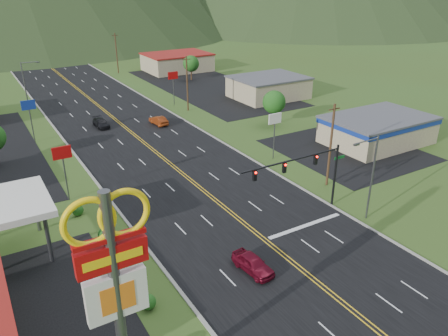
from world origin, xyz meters
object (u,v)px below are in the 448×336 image
pylon_sign (114,275)px  streetlight_west (26,83)px  streetlight_east (371,173)px  traffic_signal (307,168)px  car_red_far (159,121)px  car_dark_mid (101,123)px  car_red_near (253,264)px

pylon_sign → streetlight_west: (5.32, 68.00, -4.12)m
streetlight_west → streetlight_east: bearing=-69.1°
pylon_sign → streetlight_west: 68.33m
traffic_signal → streetlight_west: (-18.16, 56.00, -0.15)m
traffic_signal → car_red_far: traffic_signal is taller
car_dark_mid → car_red_near: bearing=-91.9°
traffic_signal → streetlight_west: bearing=108.0°
traffic_signal → car_red_near: (-10.15, -5.30, -4.60)m
streetlight_east → car_red_near: streetlight_east is taller
traffic_signal → car_red_far: bearing=91.8°
pylon_sign → streetlight_east: 29.58m
pylon_sign → car_red_near: bearing=26.7°
pylon_sign → traffic_signal: 26.67m
streetlight_west → car_dark_mid: bearing=-62.9°
pylon_sign → streetlight_east: size_ratio=1.56×
traffic_signal → car_red_near: traffic_signal is taller
car_red_near → car_red_far: bearing=71.1°
pylon_sign → car_red_far: bearing=64.9°
pylon_sign → streetlight_east: pylon_sign is taller
car_red_near → car_dark_mid: car_red_near is taller
car_red_near → streetlight_west: bearing=91.0°
car_dark_mid → car_red_far: size_ratio=1.06×
car_red_near → streetlight_east: bearing=-1.5°
traffic_signal → car_red_far: size_ratio=3.02×
streetlight_east → car_dark_mid: 46.19m
traffic_signal → streetlight_east: streetlight_east is taller
streetlight_east → car_red_near: (-14.85, -1.30, -4.45)m
car_red_near → car_dark_mid: bearing=83.0°
streetlight_west → car_red_far: 26.75m
traffic_signal → streetlight_east: size_ratio=1.46×
pylon_sign → car_dark_mid: pylon_sign is taller
car_red_near → car_dark_mid: (0.36, 44.93, -0.06)m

